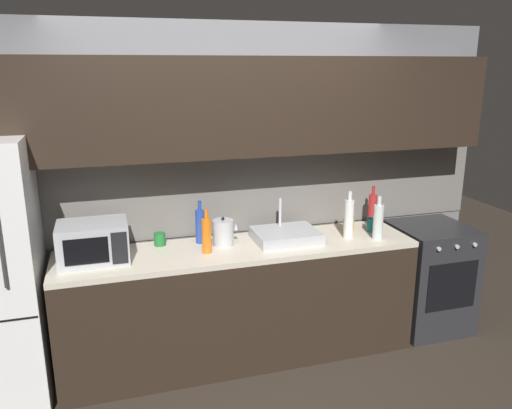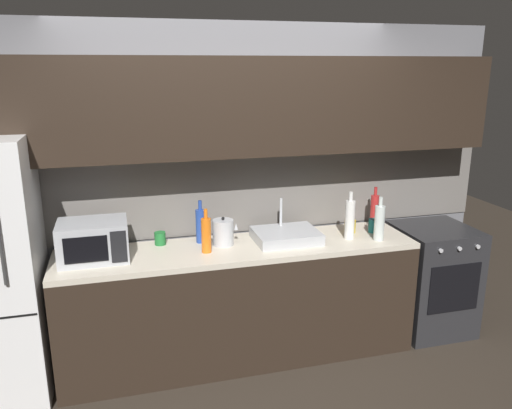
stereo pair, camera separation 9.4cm
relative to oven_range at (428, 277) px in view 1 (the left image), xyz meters
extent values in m
cube|color=slate|center=(-1.66, 0.40, 0.80)|extent=(4.38, 0.10, 2.50)
cube|color=slate|center=(-1.66, 0.35, 0.75)|extent=(4.38, 0.01, 0.60)
cube|color=black|center=(-1.66, 0.18, 1.45)|extent=(4.03, 0.34, 0.70)
cube|color=black|center=(-1.66, 0.00, -0.02)|extent=(2.64, 0.60, 0.86)
cube|color=beige|center=(-1.66, 0.00, 0.43)|extent=(2.64, 0.60, 0.04)
cylinder|color=#333333|center=(-3.17, -0.35, 0.79)|extent=(0.02, 0.02, 0.62)
cube|color=#232326|center=(0.00, 0.00, 0.00)|extent=(0.60, 0.60, 0.90)
cube|color=black|center=(0.00, -0.30, 0.04)|extent=(0.45, 0.01, 0.40)
cylinder|color=#B2B2B7|center=(-0.16, -0.31, 0.38)|extent=(0.03, 0.02, 0.03)
cylinder|color=#B2B2B7|center=(0.00, -0.31, 0.38)|extent=(0.03, 0.02, 0.03)
cylinder|color=#B2B2B7|center=(0.17, -0.31, 0.38)|extent=(0.03, 0.02, 0.03)
cube|color=#A8AAAF|center=(-2.68, 0.02, 0.58)|extent=(0.46, 0.34, 0.27)
cube|color=black|center=(-2.72, -0.15, 0.58)|extent=(0.28, 0.01, 0.18)
cube|color=black|center=(-2.51, -0.15, 0.58)|extent=(0.10, 0.01, 0.22)
cube|color=#ADAFB5|center=(-1.29, 0.03, 0.49)|extent=(0.48, 0.38, 0.08)
cylinder|color=silver|center=(-1.29, 0.16, 0.64)|extent=(0.02, 0.02, 0.22)
cylinder|color=#B7BABF|center=(-1.76, 0.07, 0.55)|extent=(0.15, 0.15, 0.19)
sphere|color=black|center=(-1.76, 0.07, 0.65)|extent=(0.02, 0.02, 0.02)
cone|color=#B7BABF|center=(-1.67, 0.07, 0.58)|extent=(0.03, 0.03, 0.05)
cylinder|color=#234299|center=(-1.92, 0.17, 0.58)|extent=(0.07, 0.07, 0.25)
cylinder|color=#234299|center=(-1.92, 0.17, 0.74)|extent=(0.03, 0.03, 0.07)
cylinder|color=silver|center=(-0.60, -0.14, 0.58)|extent=(0.08, 0.08, 0.27)
cylinder|color=silver|center=(-0.60, -0.14, 0.75)|extent=(0.03, 0.03, 0.07)
cylinder|color=silver|center=(-0.80, -0.05, 0.60)|extent=(0.07, 0.07, 0.30)
cylinder|color=silver|center=(-0.80, -0.05, 0.78)|extent=(0.03, 0.03, 0.07)
cylinder|color=#A82323|center=(-0.48, 0.17, 0.58)|extent=(0.07, 0.07, 0.26)
cylinder|color=#A82323|center=(-0.48, 0.17, 0.75)|extent=(0.03, 0.03, 0.07)
cylinder|color=orange|center=(-1.91, -0.05, 0.57)|extent=(0.07, 0.07, 0.25)
cylinder|color=orange|center=(-1.91, -0.05, 0.73)|extent=(0.03, 0.03, 0.07)
cylinder|color=#1E6B2D|center=(-2.22, 0.20, 0.50)|extent=(0.08, 0.08, 0.10)
cylinder|color=#19666B|center=(-0.55, 0.04, 0.50)|extent=(0.08, 0.08, 0.11)
cylinder|color=gold|center=(-0.73, 0.09, 0.50)|extent=(0.09, 0.09, 0.10)
camera|label=1|loc=(-2.57, -3.41, 1.75)|focal=35.82mm
camera|label=2|loc=(-2.48, -3.44, 1.75)|focal=35.82mm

